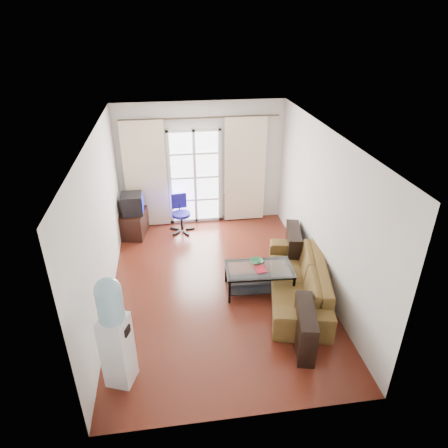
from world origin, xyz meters
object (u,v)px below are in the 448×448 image
at_px(crt_tv, 131,204).
at_px(coffee_table, 259,276).
at_px(water_cooler, 114,331).
at_px(sofa, 298,280).
at_px(tv_stand, 134,223).
at_px(task_chair, 181,221).

bearing_deg(crt_tv, coffee_table, -47.62).
height_order(coffee_table, water_cooler, water_cooler).
height_order(sofa, crt_tv, crt_tv).
distance_m(crt_tv, water_cooler, 3.91).
distance_m(tv_stand, crt_tv, 0.48).
bearing_deg(sofa, task_chair, -132.37).
bearing_deg(crt_tv, sofa, -43.63).
distance_m(sofa, task_chair, 3.17).
height_order(sofa, tv_stand, sofa).
height_order(coffee_table, tv_stand, tv_stand).
height_order(task_chair, water_cooler, water_cooler).
bearing_deg(water_cooler, sofa, 45.87).
relative_size(tv_stand, water_cooler, 0.45).
bearing_deg(water_cooler, tv_stand, 110.46).
distance_m(coffee_table, crt_tv, 3.23).
relative_size(sofa, coffee_table, 2.07).
bearing_deg(sofa, crt_tv, -119.26).
xyz_separation_m(tv_stand, crt_tv, (0.00, -0.03, 0.48)).
xyz_separation_m(coffee_table, crt_tv, (-2.23, 2.30, 0.45)).
bearing_deg(task_chair, crt_tv, 174.37).
distance_m(crt_tv, task_chair, 1.13).
xyz_separation_m(coffee_table, water_cooler, (-2.18, -1.61, 0.55)).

